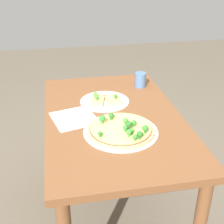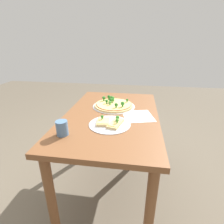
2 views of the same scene
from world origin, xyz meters
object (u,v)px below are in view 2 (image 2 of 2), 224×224
object	(u,v)px
dining_table	(112,127)
pizza_tray_whole	(114,105)
drinking_cup	(62,128)
pizza_tray_slice	(110,123)

from	to	relation	value
dining_table	pizza_tray_whole	distance (m)	0.21
dining_table	drinking_cup	world-z (taller)	drinking_cup
pizza_tray_slice	drinking_cup	world-z (taller)	drinking_cup
pizza_tray_whole	drinking_cup	distance (m)	0.59
dining_table	pizza_tray_slice	size ratio (longest dim) A/B	4.03
dining_table	drinking_cup	distance (m)	0.47
dining_table	pizza_tray_slice	bearing A→B (deg)	-174.87
dining_table	pizza_tray_whole	size ratio (longest dim) A/B	3.16
pizza_tray_slice	drinking_cup	distance (m)	0.33
pizza_tray_slice	drinking_cup	xyz separation A→B (m)	(-0.18, 0.27, 0.04)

